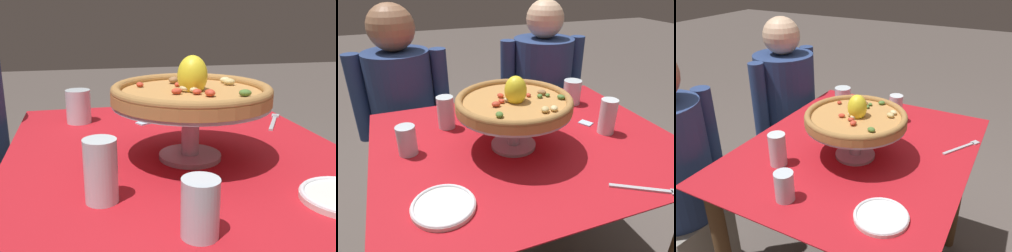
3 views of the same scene
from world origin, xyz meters
TOP-DOWN VIEW (x-y plane):
  - dining_table at (0.00, 0.00)m, footprint 1.07×0.88m
  - pizza_stand at (-0.06, -0.02)m, footprint 0.38×0.38m
  - pizza at (-0.06, -0.02)m, footprint 0.38×0.38m
  - water_glass_side_right at (0.31, -0.04)m, footprint 0.06×0.06m
  - water_glass_side_left at (-0.41, 0.06)m, footprint 0.06×0.06m
  - water_glass_back_right at (0.34, 0.25)m, footprint 0.08×0.08m
  - water_glass_back_left at (-0.25, 0.21)m, footprint 0.06×0.06m
  - side_plate at (-0.35, -0.25)m, footprint 0.17×0.17m
  - dinner_fork at (0.21, -0.38)m, footprint 0.18×0.12m
  - sugar_packet at (0.28, 0.04)m, footprint 0.06×0.06m
  - diner_left at (-0.39, 0.65)m, footprint 0.47×0.34m
  - diner_right at (0.39, 0.65)m, footprint 0.49×0.36m

SIDE VIEW (x-z plane):
  - diner_left at x=-0.39m, z-range -0.03..1.15m
  - diner_right at x=0.39m, z-range -0.02..1.15m
  - dining_table at x=0.00m, z-range 0.25..1.01m
  - sugar_packet at x=0.28m, z-range 0.75..0.76m
  - dinner_fork at x=0.21m, z-range 0.75..0.76m
  - side_plate at x=-0.35m, z-range 0.75..0.77m
  - water_glass_side_left at x=-0.41m, z-range 0.75..0.85m
  - water_glass_back_right at x=0.34m, z-range 0.75..0.86m
  - water_glass_back_left at x=-0.25m, z-range 0.75..0.87m
  - water_glass_side_right at x=0.31m, z-range 0.74..0.88m
  - pizza_stand at x=-0.06m, z-range 0.79..0.93m
  - pizza at x=-0.06m, z-range 0.87..0.98m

